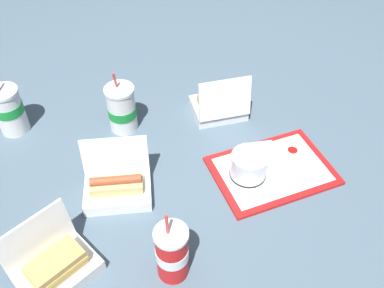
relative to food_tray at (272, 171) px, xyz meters
name	(u,v)px	position (x,y,z in m)	size (l,w,h in m)	color
ground_plane	(186,164)	(0.25, -0.13, -0.01)	(3.20, 3.20, 0.00)	#4C6070
food_tray	(272,171)	(0.00, 0.00, 0.00)	(0.37, 0.27, 0.01)	red
cake_container	(249,166)	(0.08, -0.01, 0.05)	(0.12, 0.12, 0.08)	black
ketchup_cup	(292,152)	(-0.09, -0.03, 0.02)	(0.04, 0.04, 0.02)	white
napkin_stack	(262,153)	(0.00, -0.07, 0.01)	(0.10, 0.10, 0.00)	white
plastic_fork	(295,181)	(-0.04, 0.07, 0.01)	(0.11, 0.01, 0.01)	white
clamshell_hotdog_corner	(117,186)	(0.48, -0.08, 0.03)	(0.23, 0.20, 0.17)	white
clamshell_sandwich_right	(56,267)	(0.69, 0.12, 0.04)	(0.24, 0.22, 0.16)	white
clamshell_hotdog_back	(219,105)	(0.05, -0.32, 0.04)	(0.20, 0.17, 0.19)	white
soda_cup_left	(9,110)	(0.75, -0.50, 0.08)	(0.10, 0.10, 0.23)	white
soda_cup_center	(172,253)	(0.41, 0.21, 0.08)	(0.09, 0.09, 0.24)	red
soda_cup_back	(122,109)	(0.39, -0.37, 0.08)	(0.10, 0.10, 0.23)	white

